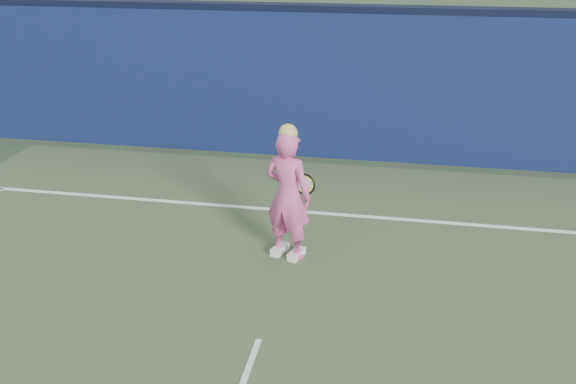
# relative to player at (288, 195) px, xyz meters

# --- Properties ---
(backstop_wall) EXTENTS (24.00, 0.40, 2.50)m
(backstop_wall) POSITION_rel_player_xyz_m (0.02, 3.77, 0.43)
(backstop_wall) COLOR #0E1B3D
(backstop_wall) RESTS_ON ground
(wall_cap) EXTENTS (24.00, 0.42, 0.10)m
(wall_cap) POSITION_rel_player_xyz_m (0.02, 3.77, 1.73)
(wall_cap) COLOR black
(wall_cap) RESTS_ON backstop_wall
(player) EXTENTS (0.69, 0.56, 1.70)m
(player) POSITION_rel_player_xyz_m (0.00, 0.00, 0.00)
(player) COLOR #D85492
(player) RESTS_ON ground
(racket) EXTENTS (0.48, 0.27, 0.28)m
(racket) POSITION_rel_player_xyz_m (0.12, 0.40, -0.01)
(racket) COLOR black
(racket) RESTS_ON ground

